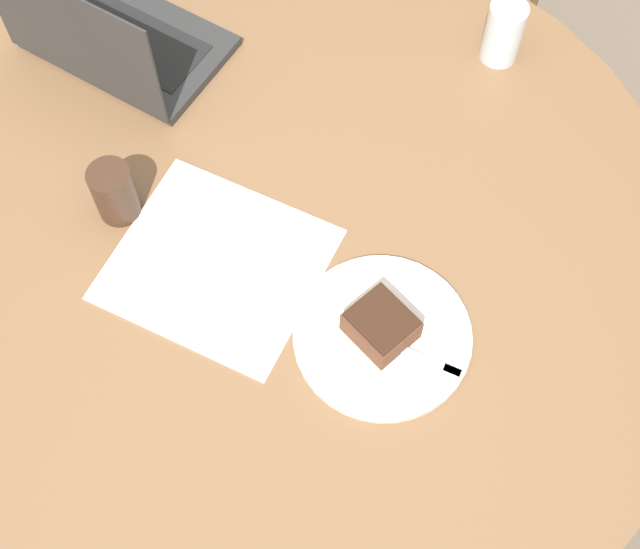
% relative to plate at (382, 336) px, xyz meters
% --- Properties ---
extents(ground_plane, '(12.00, 12.00, 0.00)m').
position_rel_plate_xyz_m(ground_plane, '(-0.24, 0.07, -0.76)').
color(ground_plane, '#6B5B4C').
extents(dining_table, '(1.39, 1.39, 0.75)m').
position_rel_plate_xyz_m(dining_table, '(-0.24, 0.07, -0.10)').
color(dining_table, brown).
rests_on(dining_table, ground_plane).
extents(paper_document, '(0.32, 0.29, 0.00)m').
position_rel_plate_xyz_m(paper_document, '(-0.28, -0.00, -0.00)').
color(paper_document, white).
rests_on(paper_document, dining_table).
extents(plate, '(0.27, 0.27, 0.01)m').
position_rel_plate_xyz_m(plate, '(0.00, 0.00, 0.00)').
color(plate, silver).
rests_on(plate, dining_table).
extents(cake_slice, '(0.11, 0.11, 0.05)m').
position_rel_plate_xyz_m(cake_slice, '(-0.00, 0.00, 0.03)').
color(cake_slice, brown).
rests_on(cake_slice, plate).
extents(fork, '(0.17, 0.03, 0.00)m').
position_rel_plate_xyz_m(fork, '(0.06, -0.01, 0.01)').
color(fork, silver).
rests_on(fork, plate).
extents(coffee_glass, '(0.07, 0.07, 0.10)m').
position_rel_plate_xyz_m(coffee_glass, '(-0.47, 0.02, 0.05)').
color(coffee_glass, '#3D2619').
rests_on(coffee_glass, dining_table).
extents(water_glass, '(0.07, 0.07, 0.12)m').
position_rel_plate_xyz_m(water_glass, '(-0.04, 0.59, 0.05)').
color(water_glass, silver).
rests_on(water_glass, dining_table).
extents(laptop, '(0.36, 0.25, 0.24)m').
position_rel_plate_xyz_m(laptop, '(-0.64, 0.28, 0.04)').
color(laptop, '#2D2D2D').
rests_on(laptop, dining_table).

